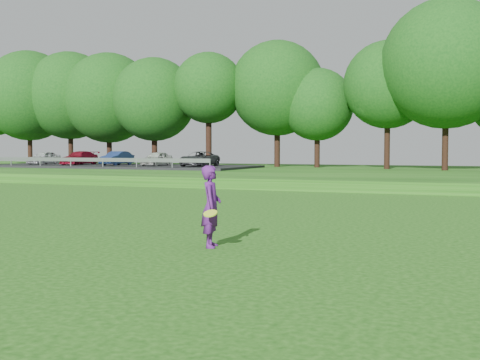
% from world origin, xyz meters
% --- Properties ---
extents(ground, '(140.00, 140.00, 0.00)m').
position_xyz_m(ground, '(0.00, 0.00, 0.00)').
color(ground, '#14450D').
rests_on(ground, ground).
extents(berm, '(130.00, 30.00, 0.60)m').
position_xyz_m(berm, '(0.00, 34.00, 0.30)').
color(berm, '#14450D').
rests_on(berm, ground).
extents(walking_path, '(130.00, 1.60, 0.04)m').
position_xyz_m(walking_path, '(0.00, 20.00, 0.02)').
color(walking_path, gray).
rests_on(walking_path, ground).
extents(treeline, '(104.00, 7.00, 15.00)m').
position_xyz_m(treeline, '(0.00, 38.00, 8.10)').
color(treeline, '#0F4311').
rests_on(treeline, berm).
extents(parking_lot, '(24.00, 9.00, 1.38)m').
position_xyz_m(parking_lot, '(-23.68, 32.81, 1.03)').
color(parking_lot, black).
rests_on(parking_lot, berm).
extents(woman, '(0.71, 1.06, 1.84)m').
position_xyz_m(woman, '(0.37, 1.35, 0.92)').
color(woman, '#581973').
rests_on(woman, ground).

